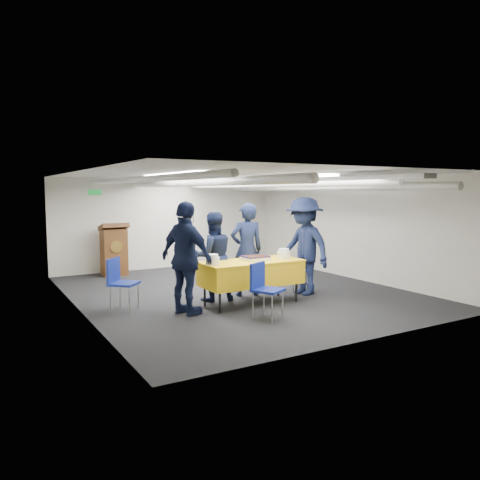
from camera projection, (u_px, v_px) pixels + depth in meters
name	position (u px, v px, depth m)	size (l,w,h in m)	color
ground	(237.00, 292.00, 9.25)	(7.00, 7.00, 0.00)	black
room_shell	(231.00, 200.00, 9.46)	(6.00, 7.00, 2.30)	beige
serving_table	(251.00, 273.00, 8.19)	(1.79, 0.80, 0.77)	black
sheet_cake	(255.00, 258.00, 8.24)	(0.46, 0.36, 0.08)	white
plate_stack_left	(213.00, 260.00, 7.73)	(0.22, 0.22, 0.17)	white
plate_stack_right	(284.00, 254.00, 8.45)	(0.24, 0.24, 0.17)	white
podium	(114.00, 249.00, 11.00)	(0.62, 0.53, 1.25)	brown
chair_near	(263.00, 284.00, 7.30)	(0.56, 0.56, 0.87)	gray
chair_right	(299.00, 266.00, 9.13)	(0.44, 0.44, 0.87)	gray
chair_left	(119.00, 278.00, 7.79)	(0.59, 0.59, 0.87)	gray
sailor_a	(247.00, 250.00, 8.83)	(0.64, 0.42, 1.76)	black
sailor_b	(213.00, 257.00, 8.43)	(0.78, 0.61, 1.61)	black
sailor_c	(186.00, 258.00, 7.47)	(1.07, 0.45, 1.83)	black
sailor_d	(304.00, 246.00, 8.94)	(1.21, 0.69, 1.87)	black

